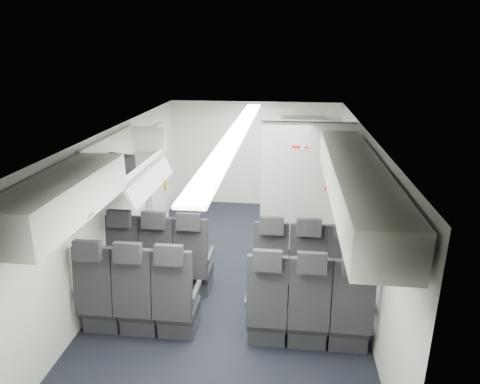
% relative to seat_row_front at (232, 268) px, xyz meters
% --- Properties ---
extents(cabin_shell, '(3.41, 6.01, 2.16)m').
position_rel_seat_row_front_xyz_m(cabin_shell, '(0.00, 0.53, 0.72)').
color(cabin_shell, black).
rests_on(cabin_shell, ground).
extents(seat_row_front, '(3.33, 0.56, 1.24)m').
position_rel_seat_row_front_xyz_m(seat_row_front, '(0.00, 0.00, 0.00)').
color(seat_row_front, black).
rests_on(seat_row_front, cabin_shell).
extents(seat_row_mid, '(3.33, 0.56, 1.24)m').
position_rel_seat_row_front_xyz_m(seat_row_mid, '(0.00, -0.90, 0.00)').
color(seat_row_mid, black).
rests_on(seat_row_mid, cabin_shell).
extents(overhead_bin_left_rear, '(0.53, 1.80, 0.40)m').
position_rel_seat_row_front_xyz_m(overhead_bin_left_rear, '(-1.40, -1.47, 1.46)').
color(overhead_bin_left_rear, white).
rests_on(overhead_bin_left_rear, cabin_shell).
extents(overhead_bin_left_front_open, '(0.64, 1.70, 0.72)m').
position_rel_seat_row_front_xyz_m(overhead_bin_left_front_open, '(-1.44, 0.28, 1.33)').
color(overhead_bin_left_front_open, '#9E9E93').
rests_on(overhead_bin_left_front_open, cabin_shell).
extents(overhead_bin_right_rear, '(0.53, 1.80, 0.40)m').
position_rel_seat_row_front_xyz_m(overhead_bin_right_rear, '(1.40, -1.47, 1.46)').
color(overhead_bin_right_rear, white).
rests_on(overhead_bin_right_rear, cabin_shell).
extents(overhead_bin_right_front, '(0.53, 1.70, 0.40)m').
position_rel_seat_row_front_xyz_m(overhead_bin_right_front, '(1.40, 0.28, 1.46)').
color(overhead_bin_right_front, white).
rests_on(overhead_bin_right_front, cabin_shell).
extents(bulkhead_partition, '(1.40, 0.15, 2.13)m').
position_rel_seat_row_front_xyz_m(bulkhead_partition, '(0.98, 1.33, 0.67)').
color(bulkhead_partition, silver).
rests_on(bulkhead_partition, cabin_shell).
extents(galley_unit, '(0.85, 0.52, 1.90)m').
position_rel_seat_row_front_xyz_m(galley_unit, '(0.95, 3.25, 0.55)').
color(galley_unit, '#939399').
rests_on(galley_unit, cabin_shell).
extents(boarding_door, '(0.12, 1.27, 1.86)m').
position_rel_seat_row_front_xyz_m(boarding_door, '(-1.64, 2.09, 0.55)').
color(boarding_door, silver).
rests_on(boarding_door, cabin_shell).
extents(flight_attendant, '(0.44, 0.62, 1.61)m').
position_rel_seat_row_front_xyz_m(flight_attendant, '(0.42, 2.27, 0.40)').
color(flight_attendant, black).
rests_on(flight_attendant, ground).
extents(carry_on_bag, '(0.45, 0.38, 0.23)m').
position_rel_seat_row_front_xyz_m(carry_on_bag, '(-1.45, -0.05, 1.39)').
color(carry_on_bag, black).
rests_on(carry_on_bag, overhead_bin_left_front_open).
extents(papers, '(0.19, 0.02, 0.13)m').
position_rel_seat_row_front_xyz_m(papers, '(0.61, 2.22, 0.65)').
color(papers, white).
rests_on(papers, flight_attendant).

